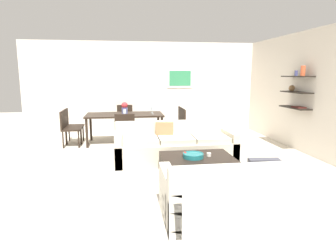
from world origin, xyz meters
TOP-DOWN VIEW (x-y plane):
  - ground_plane at (0.00, 0.00)m, footprint 18.00×18.00m
  - back_wall_unit at (0.30, 3.53)m, footprint 8.40×0.09m
  - right_wall_shelf_unit at (3.03, 0.60)m, footprint 0.34×8.20m
  - sofa_beige at (0.02, 0.34)m, footprint 2.40×0.90m
  - loveseat_white at (0.25, -2.14)m, footprint 1.55×0.90m
  - coffee_table at (0.23, -0.77)m, footprint 1.20×0.98m
  - decorative_bowl at (0.14, -0.79)m, footprint 0.35×0.35m
  - candle_jar at (0.42, -0.74)m, footprint 0.08×0.08m
  - apple_on_coffee_table at (0.02, -0.70)m, footprint 0.08×0.08m
  - dining_table at (-0.98, 2.10)m, footprint 1.93×0.95m
  - dining_chair_left_far at (-2.35, 2.32)m, footprint 0.44×0.44m
  - dining_chair_right_far at (0.40, 2.32)m, footprint 0.44×0.44m
  - dining_chair_foot at (-0.98, 1.22)m, footprint 0.44×0.44m
  - dining_chair_left_near at (-2.35, 1.89)m, footprint 0.44×0.44m
  - dining_chair_right_near at (0.40, 1.89)m, footprint 0.44×0.44m
  - dining_chair_head at (-0.98, 2.98)m, footprint 0.44×0.44m
  - wine_glass_foot at (-0.98, 1.69)m, footprint 0.08×0.08m
  - wine_glass_right_near at (-0.27, 1.99)m, footprint 0.07×0.07m
  - wine_glass_right_far at (-0.27, 2.22)m, footprint 0.06×0.06m
  - centerpiece_vase at (-0.98, 2.16)m, footprint 0.16×0.16m

SIDE VIEW (x-z plane):
  - ground_plane at x=0.00m, z-range 0.00..0.00m
  - coffee_table at x=0.23m, z-range 0.00..0.38m
  - sofa_beige at x=0.02m, z-range -0.10..0.68m
  - loveseat_white at x=0.25m, z-range -0.10..0.68m
  - candle_jar at x=0.42m, z-range 0.38..0.44m
  - apple_on_coffee_table at x=0.02m, z-range 0.38..0.46m
  - decorative_bowl at x=0.14m, z-range 0.38..0.46m
  - dining_chair_left_far at x=-2.35m, z-range 0.06..0.94m
  - dining_chair_right_far at x=0.40m, z-range 0.06..0.94m
  - dining_chair_foot at x=-0.98m, z-range 0.06..0.94m
  - dining_chair_left_near at x=-2.35m, z-range 0.06..0.94m
  - dining_chair_right_near at x=0.40m, z-range 0.06..0.94m
  - dining_chair_head at x=-0.98m, z-range 0.06..0.94m
  - dining_table at x=-0.98m, z-range 0.31..1.06m
  - wine_glass_foot at x=-0.98m, z-range 0.78..0.95m
  - wine_glass_right_far at x=-0.27m, z-range 0.78..0.95m
  - wine_glass_right_near at x=-0.27m, z-range 0.79..0.96m
  - centerpiece_vase at x=-0.98m, z-range 0.75..1.05m
  - right_wall_shelf_unit at x=3.03m, z-range 0.00..2.70m
  - back_wall_unit at x=0.30m, z-range 0.00..2.70m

